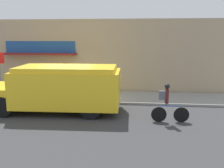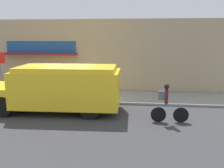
# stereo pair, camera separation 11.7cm
# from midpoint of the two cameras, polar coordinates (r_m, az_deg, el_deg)

# --- Properties ---
(ground_plane) EXTENTS (70.00, 70.00, 0.00)m
(ground_plane) POSITION_cam_midpoint_polar(r_m,az_deg,el_deg) (13.77, -8.98, -4.15)
(ground_plane) COLOR #38383A
(sidewalk) EXTENTS (28.00, 2.77, 0.12)m
(sidewalk) POSITION_cam_midpoint_polar(r_m,az_deg,el_deg) (15.05, -7.58, -2.61)
(sidewalk) COLOR gray
(sidewalk) RESTS_ON ground_plane
(storefront) EXTENTS (17.79, 0.89, 4.42)m
(storefront) POSITION_cam_midpoint_polar(r_m,az_deg,el_deg) (16.25, -6.71, 6.10)
(storefront) COLOR tan
(storefront) RESTS_ON ground_plane
(school_bus) EXTENTS (6.22, 2.84, 2.10)m
(school_bus) POSITION_cam_midpoint_polar(r_m,az_deg,el_deg) (12.16, -11.20, -0.81)
(school_bus) COLOR yellow
(school_bus) RESTS_ON ground_plane
(cyclist) EXTENTS (1.52, 0.21, 1.58)m
(cyclist) POSITION_cam_midpoint_polar(r_m,az_deg,el_deg) (10.74, 12.19, -4.14)
(cyclist) COLOR black
(cyclist) RESTS_ON ground_plane
(stop_sign_post) EXTENTS (0.45, 0.45, 2.47)m
(stop_sign_post) POSITION_cam_midpoint_polar(r_m,az_deg,el_deg) (15.63, -22.98, 3.52)
(stop_sign_post) COLOR slate
(stop_sign_post) RESTS_ON sidewalk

